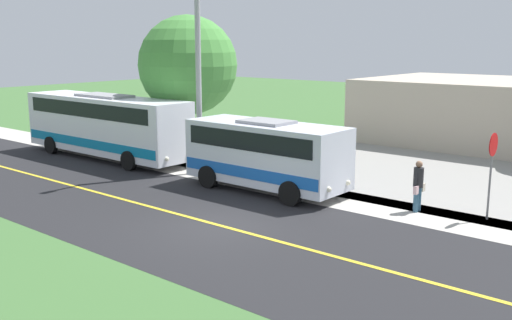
% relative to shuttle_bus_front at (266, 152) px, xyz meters
% --- Properties ---
extents(ground_plane, '(120.00, 120.00, 0.00)m').
position_rel_shuttle_bus_front_xyz_m(ground_plane, '(4.46, 1.67, -1.53)').
color(ground_plane, '#3D6633').
extents(road_surface, '(8.00, 100.00, 0.01)m').
position_rel_shuttle_bus_front_xyz_m(road_surface, '(4.46, 1.67, -1.52)').
color(road_surface, black).
rests_on(road_surface, ground).
extents(sidewalk, '(2.40, 100.00, 0.01)m').
position_rel_shuttle_bus_front_xyz_m(sidewalk, '(-0.74, 1.67, -1.52)').
color(sidewalk, '#B2ADA3').
rests_on(sidewalk, ground).
extents(parking_lot_surface, '(14.00, 36.00, 0.01)m').
position_rel_shuttle_bus_front_xyz_m(parking_lot_surface, '(-7.94, 4.67, -1.52)').
color(parking_lot_surface, gray).
rests_on(parking_lot_surface, ground).
extents(road_centre_line, '(0.16, 100.00, 0.00)m').
position_rel_shuttle_bus_front_xyz_m(road_centre_line, '(4.46, 1.67, -1.52)').
color(road_centre_line, gold).
rests_on(road_centre_line, ground).
extents(shuttle_bus_front, '(2.57, 6.68, 2.77)m').
position_rel_shuttle_bus_front_xyz_m(shuttle_bus_front, '(0.00, 0.00, 0.00)').
color(shuttle_bus_front, silver).
rests_on(shuttle_bus_front, ground).
extents(transit_bus_rear, '(2.56, 10.43, 3.18)m').
position_rel_shuttle_bus_front_xyz_m(transit_bus_rear, '(0.00, -10.23, 0.22)').
color(transit_bus_rear, white).
rests_on(transit_bus_rear, ground).
extents(pedestrian_with_bags, '(0.72, 0.34, 1.77)m').
position_rel_shuttle_bus_front_xyz_m(pedestrian_with_bags, '(-1.05, 5.81, -0.57)').
color(pedestrian_with_bags, '#335972').
rests_on(pedestrian_with_bags, ground).
extents(stop_sign, '(0.76, 0.07, 2.88)m').
position_rel_shuttle_bus_front_xyz_m(stop_sign, '(-1.64, 8.00, 0.44)').
color(stop_sign, slate).
rests_on(stop_sign, ground).
extents(street_light_pole, '(1.97, 0.24, 8.56)m').
position_rel_shuttle_bus_front_xyz_m(street_light_pole, '(-0.43, -4.19, 3.17)').
color(street_light_pole, '#9E9EA3').
rests_on(street_light_pole, ground).
extents(tree_curbside, '(4.90, 4.90, 7.03)m').
position_rel_shuttle_bus_front_xyz_m(tree_curbside, '(-2.94, -7.35, 3.05)').
color(tree_curbside, brown).
rests_on(tree_curbside, ground).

